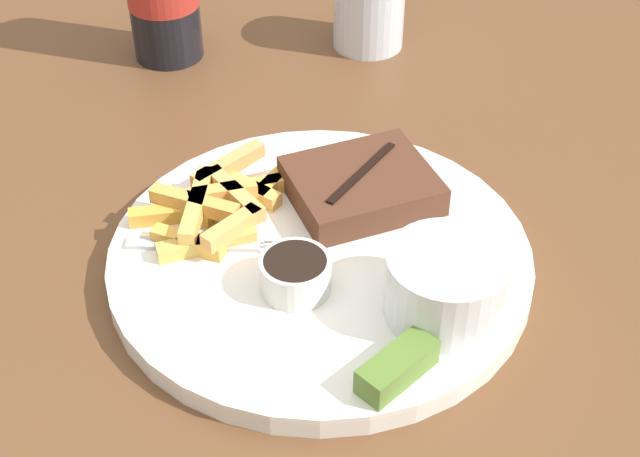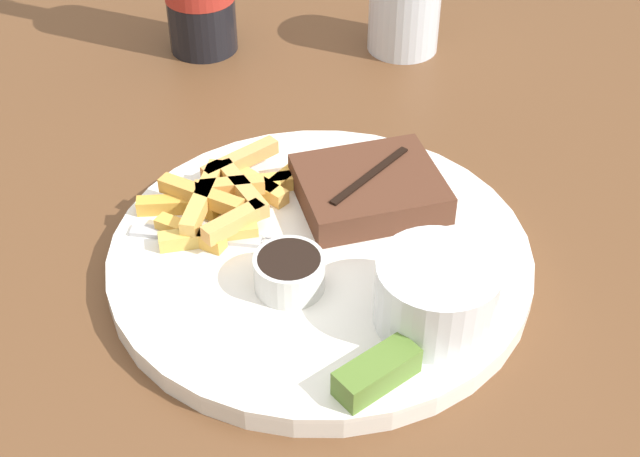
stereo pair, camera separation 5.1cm
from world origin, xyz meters
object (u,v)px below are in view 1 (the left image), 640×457
(dinner_plate, at_px, (320,258))
(fork_utensil, at_px, (208,245))
(dipping_sauce_cup, at_px, (295,273))
(pickle_spear, at_px, (397,367))
(coleslaw_cup, at_px, (447,281))
(steak_portion, at_px, (361,186))
(drinking_glass, at_px, (369,3))

(dinner_plate, height_order, fork_utensil, fork_utensil)
(dipping_sauce_cup, relative_size, pickle_spear, 0.84)
(coleslaw_cup, xyz_separation_m, pickle_spear, (-0.05, -0.05, -0.02))
(dipping_sauce_cup, bearing_deg, steak_portion, 52.96)
(drinking_glass, bearing_deg, dipping_sauce_cup, -111.12)
(dinner_plate, xyz_separation_m, steak_portion, (0.04, 0.05, 0.02))
(coleslaw_cup, relative_size, dipping_sauce_cup, 1.65)
(dipping_sauce_cup, bearing_deg, fork_utensil, 134.73)
(steak_portion, bearing_deg, dipping_sauce_cup, -127.04)
(coleslaw_cup, relative_size, drinking_glass, 0.90)
(dipping_sauce_cup, distance_m, fork_utensil, 0.08)
(steak_portion, xyz_separation_m, dipping_sauce_cup, (-0.07, -0.09, 0.00))
(pickle_spear, relative_size, fork_utensil, 0.45)
(dinner_plate, xyz_separation_m, pickle_spear, (0.02, -0.13, 0.02))
(coleslaw_cup, height_order, fork_utensil, coleslaw_cup)
(dinner_plate, bearing_deg, fork_utensil, 166.63)
(coleslaw_cup, xyz_separation_m, dipping_sauce_cup, (-0.10, 0.04, -0.01))
(dinner_plate, relative_size, steak_portion, 2.55)
(steak_portion, relative_size, pickle_spear, 2.05)
(steak_portion, height_order, coleslaw_cup, coleslaw_cup)
(steak_portion, xyz_separation_m, coleslaw_cup, (0.03, -0.13, 0.02))
(dipping_sauce_cup, distance_m, pickle_spear, 0.10)
(dipping_sauce_cup, bearing_deg, coleslaw_cup, -23.41)
(pickle_spear, height_order, drinking_glass, drinking_glass)
(coleslaw_cup, bearing_deg, fork_utensil, 147.12)
(dinner_plate, bearing_deg, pickle_spear, -79.67)
(dinner_plate, bearing_deg, drinking_glass, 70.49)
(fork_utensil, distance_m, drinking_glass, 0.37)
(coleslaw_cup, distance_m, pickle_spear, 0.07)
(dinner_plate, xyz_separation_m, fork_utensil, (-0.08, 0.02, 0.01))
(steak_portion, bearing_deg, fork_utensil, -164.53)
(coleslaw_cup, height_order, dipping_sauce_cup, coleslaw_cup)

